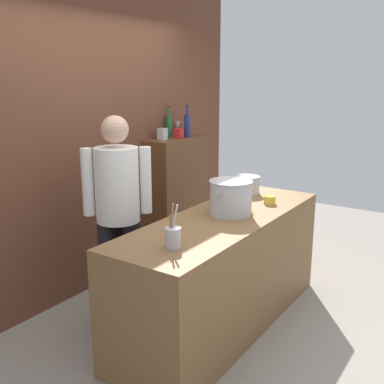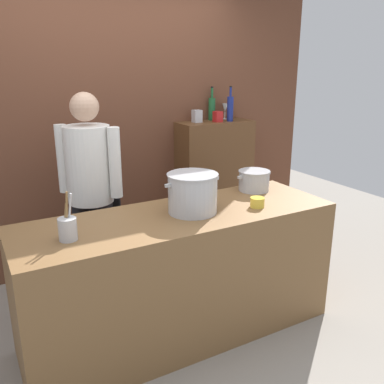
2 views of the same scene
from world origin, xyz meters
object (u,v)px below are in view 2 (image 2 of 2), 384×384
at_px(wine_glass_short, 225,108).
at_px(spice_tin_silver, 197,116).
at_px(stockpot_small, 254,180).
at_px(spice_tin_red, 218,117).
at_px(butter_jar, 257,202).
at_px(utensil_crock, 68,228).
at_px(wine_bottle_cobalt, 230,108).
at_px(stockpot_large, 193,193).
at_px(chef, 91,186).
at_px(wine_bottle_green, 212,108).

distance_m(wine_glass_short, spice_tin_silver, 0.38).
bearing_deg(spice_tin_silver, stockpot_small, -93.95).
height_order(wine_glass_short, spice_tin_red, wine_glass_short).
distance_m(stockpot_small, butter_jar, 0.40).
xyz_separation_m(spice_tin_red, spice_tin_silver, (-0.19, 0.07, 0.01)).
xyz_separation_m(stockpot_small, wine_glass_short, (0.44, 1.10, 0.43)).
distance_m(utensil_crock, wine_bottle_cobalt, 2.29).
distance_m(stockpot_large, spice_tin_silver, 1.46).
bearing_deg(chef, wine_glass_short, -113.67).
distance_m(wine_bottle_cobalt, wine_bottle_green, 0.20).
bearing_deg(stockpot_small, spice_tin_red, 74.43).
distance_m(stockpot_large, wine_glass_short, 1.75).
xyz_separation_m(wine_bottle_cobalt, spice_tin_silver, (-0.33, 0.08, -0.07)).
xyz_separation_m(stockpot_large, wine_glass_short, (1.11, 1.30, 0.38)).
bearing_deg(wine_glass_short, spice_tin_silver, -168.28).
xyz_separation_m(chef, wine_bottle_green, (1.42, 0.56, 0.46)).
bearing_deg(wine_bottle_cobalt, stockpot_large, -133.02).
xyz_separation_m(chef, stockpot_small, (1.14, -0.53, 0.01)).
bearing_deg(stockpot_large, wine_bottle_cobalt, 46.98).
height_order(chef, spice_tin_red, chef).
bearing_deg(butter_jar, stockpot_small, 56.15).
bearing_deg(spice_tin_red, utensil_crock, -145.51).
xyz_separation_m(chef, butter_jar, (0.92, -0.86, -0.03)).
distance_m(utensil_crock, wine_bottle_green, 2.29).
relative_size(butter_jar, spice_tin_red, 0.97).
height_order(utensil_crock, wine_bottle_cobalt, wine_bottle_cobalt).
height_order(utensil_crock, butter_jar, utensil_crock).
bearing_deg(stockpot_small, spice_tin_silver, 86.05).
bearing_deg(chef, spice_tin_silver, -111.37).
height_order(butter_jar, spice_tin_red, spice_tin_red).
height_order(stockpot_small, wine_bottle_green, wine_bottle_green).
height_order(wine_glass_short, spice_tin_silver, wine_glass_short).
xyz_separation_m(stockpot_large, spice_tin_silver, (0.73, 1.22, 0.33)).
xyz_separation_m(wine_glass_short, spice_tin_silver, (-0.37, -0.08, -0.05)).
bearing_deg(wine_bottle_green, stockpot_small, -104.61).
height_order(stockpot_small, spice_tin_red, spice_tin_red).
relative_size(stockpot_large, wine_bottle_green, 1.21).
bearing_deg(spice_tin_silver, wine_glass_short, 11.72).
xyz_separation_m(wine_bottle_cobalt, wine_glass_short, (0.05, 0.16, -0.02)).
distance_m(stockpot_large, butter_jar, 0.47).
xyz_separation_m(chef, spice_tin_silver, (1.21, 0.49, 0.40)).
xyz_separation_m(chef, stockpot_large, (0.48, -0.74, 0.07)).
xyz_separation_m(butter_jar, wine_bottle_green, (0.51, 1.43, 0.49)).
xyz_separation_m(wine_bottle_cobalt, spice_tin_red, (-0.13, 0.02, -0.08)).
relative_size(wine_bottle_cobalt, wine_glass_short, 2.14).
relative_size(stockpot_small, spice_tin_silver, 2.60).
relative_size(utensil_crock, spice_tin_red, 2.74).
height_order(butter_jar, spice_tin_silver, spice_tin_silver).
height_order(chef, utensil_crock, chef).
relative_size(wine_bottle_cobalt, spice_tin_silver, 2.85).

